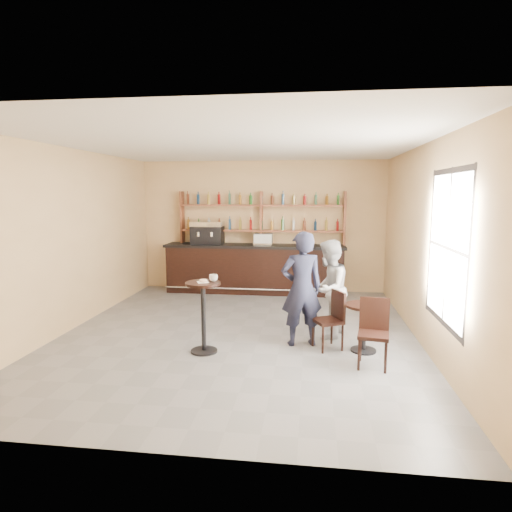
# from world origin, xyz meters

# --- Properties ---
(floor) EXTENTS (7.00, 7.00, 0.00)m
(floor) POSITION_xyz_m (0.00, 0.00, 0.00)
(floor) COLOR slate
(floor) RESTS_ON ground
(ceiling) EXTENTS (7.00, 7.00, 0.00)m
(ceiling) POSITION_xyz_m (0.00, 0.00, 3.20)
(ceiling) COLOR white
(ceiling) RESTS_ON wall_back
(wall_back) EXTENTS (7.00, 0.00, 7.00)m
(wall_back) POSITION_xyz_m (0.00, 3.50, 1.60)
(wall_back) COLOR tan
(wall_back) RESTS_ON floor
(wall_front) EXTENTS (7.00, 0.00, 7.00)m
(wall_front) POSITION_xyz_m (0.00, -3.50, 1.60)
(wall_front) COLOR tan
(wall_front) RESTS_ON floor
(wall_left) EXTENTS (0.00, 7.00, 7.00)m
(wall_left) POSITION_xyz_m (-3.00, 0.00, 1.60)
(wall_left) COLOR tan
(wall_left) RESTS_ON floor
(wall_right) EXTENTS (0.00, 7.00, 7.00)m
(wall_right) POSITION_xyz_m (3.00, 0.00, 1.60)
(wall_right) COLOR tan
(wall_right) RESTS_ON floor
(window_pane) EXTENTS (0.00, 2.00, 2.00)m
(window_pane) POSITION_xyz_m (2.99, -1.20, 1.70)
(window_pane) COLOR white
(window_pane) RESTS_ON wall_right
(window_frame) EXTENTS (0.04, 1.70, 2.10)m
(window_frame) POSITION_xyz_m (2.99, -1.20, 1.70)
(window_frame) COLOR black
(window_frame) RESTS_ON wall_right
(shelf_unit) EXTENTS (4.00, 0.26, 1.40)m
(shelf_unit) POSITION_xyz_m (0.00, 3.37, 1.81)
(shelf_unit) COLOR brown
(shelf_unit) RESTS_ON wall_back
(liquor_bottles) EXTENTS (3.68, 0.10, 1.00)m
(liquor_bottles) POSITION_xyz_m (0.00, 3.37, 1.98)
(liquor_bottles) COLOR #8C5919
(liquor_bottles) RESTS_ON shelf_unit
(bar_counter) EXTENTS (4.35, 0.85, 1.18)m
(bar_counter) POSITION_xyz_m (-0.14, 3.15, 0.59)
(bar_counter) COLOR black
(bar_counter) RESTS_ON floor
(espresso_machine) EXTENTS (0.78, 0.51, 0.55)m
(espresso_machine) POSITION_xyz_m (-1.30, 3.15, 1.45)
(espresso_machine) COLOR black
(espresso_machine) RESTS_ON bar_counter
(pastry_case) EXTENTS (0.48, 0.39, 0.27)m
(pastry_case) POSITION_xyz_m (0.08, 3.15, 1.31)
(pastry_case) COLOR silver
(pastry_case) RESTS_ON bar_counter
(pedestal_table) EXTENTS (0.66, 0.66, 1.09)m
(pedestal_table) POSITION_xyz_m (-0.38, -0.91, 0.55)
(pedestal_table) COLOR black
(pedestal_table) RESTS_ON floor
(napkin) EXTENTS (0.22, 0.22, 0.00)m
(napkin) POSITION_xyz_m (-0.38, -0.91, 1.09)
(napkin) COLOR white
(napkin) RESTS_ON pedestal_table
(donut) EXTENTS (0.14, 0.14, 0.04)m
(donut) POSITION_xyz_m (-0.37, -0.92, 1.12)
(donut) COLOR #C47647
(donut) RESTS_ON napkin
(cup_pedestal) EXTENTS (0.14, 0.14, 0.10)m
(cup_pedestal) POSITION_xyz_m (-0.24, -0.81, 1.14)
(cup_pedestal) COLOR white
(cup_pedestal) RESTS_ON pedestal_table
(man_main) EXTENTS (0.76, 0.60, 1.83)m
(man_main) POSITION_xyz_m (1.08, -0.39, 0.92)
(man_main) COLOR black
(man_main) RESTS_ON floor
(cafe_table) EXTENTS (0.72, 0.72, 0.74)m
(cafe_table) POSITION_xyz_m (2.05, -0.57, 0.37)
(cafe_table) COLOR black
(cafe_table) RESTS_ON floor
(cup_cafe) EXTENTS (0.13, 0.13, 0.10)m
(cup_cafe) POSITION_xyz_m (2.10, -0.57, 0.79)
(cup_cafe) COLOR white
(cup_cafe) RESTS_ON cafe_table
(chair_west) EXTENTS (0.53, 0.53, 0.91)m
(chair_west) POSITION_xyz_m (1.50, -0.52, 0.46)
(chair_west) COLOR black
(chair_west) RESTS_ON floor
(chair_south) EXTENTS (0.48, 0.48, 0.96)m
(chair_south) POSITION_xyz_m (2.10, -1.17, 0.48)
(chair_south) COLOR black
(chair_south) RESTS_ON floor
(patron_second) EXTENTS (0.85, 0.96, 1.65)m
(patron_second) POSITION_xyz_m (1.52, 0.06, 0.83)
(patron_second) COLOR #9B9BA0
(patron_second) RESTS_ON floor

